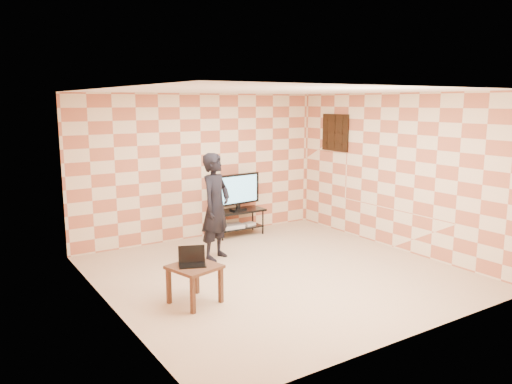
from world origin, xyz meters
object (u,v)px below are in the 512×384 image
at_px(tv_stand, 238,217).
at_px(person, 216,207).
at_px(side_table, 195,272).
at_px(tv, 238,190).

height_order(tv_stand, person, person).
distance_m(tv_stand, side_table, 3.34).
bearing_deg(person, tv, 14.23).
height_order(tv, side_table, tv).
relative_size(tv, person, 0.55).
bearing_deg(side_table, tv, 49.58).
relative_size(tv_stand, tv, 1.06).
relative_size(tv_stand, side_table, 1.50).
xyz_separation_m(tv_stand, tv, (-0.00, -0.00, 0.52)).
xyz_separation_m(tv, person, (-1.05, -1.06, -0.02)).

